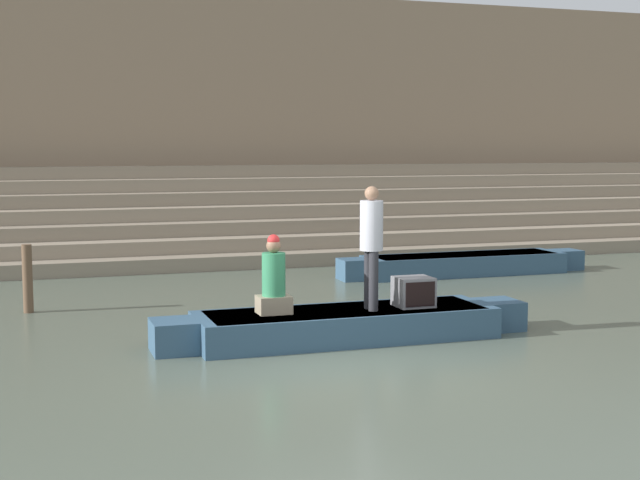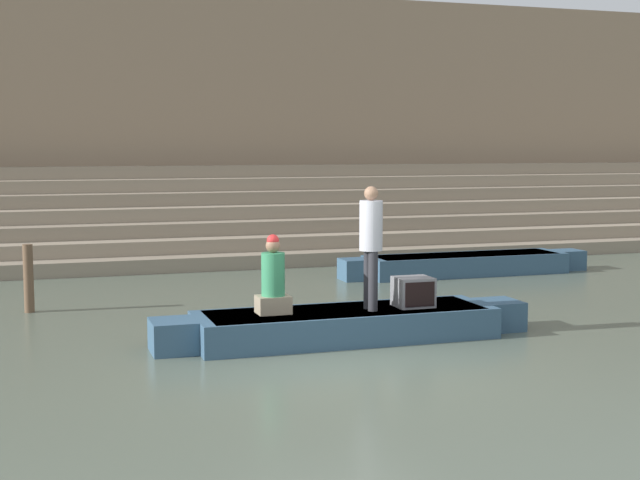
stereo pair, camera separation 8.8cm
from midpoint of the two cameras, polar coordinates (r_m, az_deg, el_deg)
name	(u,v)px [view 2 (the right image)]	position (r m, az deg, el deg)	size (l,w,h in m)	color
ground_plane	(344,368)	(11.51, 1.74, -8.17)	(120.00, 120.00, 0.00)	#566051
ghat_steps	(185,224)	(23.03, -8.54, 1.00)	(36.00, 4.74, 2.28)	gray
back_wall	(170,121)	(25.21, -9.51, 7.49)	(34.20, 1.28, 7.02)	#937A60
rowboat_main	(345,324)	(13.06, 1.83, -5.37)	(5.64, 1.40, 0.45)	#33516B
person_standing	(371,238)	(12.88, 3.47, 0.10)	(0.34, 0.34, 1.80)	#28282D
person_rowing	(273,281)	(12.67, -2.82, -2.66)	(0.47, 0.37, 1.13)	gray
tv_set	(413,292)	(13.30, 6.18, -3.32)	(0.54, 0.49, 0.44)	slate
moored_boat_shore	(466,264)	(19.84, 9.44, -1.50)	(5.79, 1.12, 0.45)	#33516B
mooring_post	(29,278)	(15.89, -18.00, -2.35)	(0.17, 0.17, 1.16)	brown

